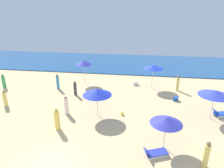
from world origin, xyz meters
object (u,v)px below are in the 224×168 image
object	(u,v)px
cooler_box_0	(176,99)
beachgoer_2	(5,99)
beachgoer_3	(178,83)
beachgoer_7	(66,106)
beachgoer_0	(206,155)
beachgoer_1	(75,88)
beachgoer_6	(57,120)
beachgoer_4	(4,81)
umbrella_1	(215,93)
lounge_chair_1_0	(220,114)
lounge_chair_3_0	(155,153)
beach_ball_2	(122,114)
umbrella_0	(84,62)
umbrella_4	(97,92)
umbrella_3	(166,120)
umbrella_2	(153,67)
cooler_box_1	(135,83)
beachgoer_5	(58,82)

from	to	relation	value
cooler_box_0	beachgoer_2	bearing A→B (deg)	133.05
beachgoer_3	beachgoer_7	world-z (taller)	beachgoer_3
beachgoer_0	beachgoer_3	size ratio (longest dim) A/B	0.99
beachgoer_1	beachgoer_2	distance (m)	6.57
beachgoer_6	beachgoer_7	world-z (taller)	beachgoer_6
beachgoer_3	beachgoer_2	bearing A→B (deg)	45.51
beachgoer_4	beachgoer_7	size ratio (longest dim) A/B	1.00
beachgoer_0	beachgoer_3	world-z (taller)	beachgoer_3
umbrella_1	lounge_chair_1_0	distance (m)	2.29
lounge_chair_3_0	beach_ball_2	bearing A→B (deg)	5.15
umbrella_0	beachgoer_6	xyz separation A→B (m)	(0.64, -9.95, -1.77)
umbrella_4	beach_ball_2	size ratio (longest dim) A/B	9.12
beachgoer_7	cooler_box_0	world-z (taller)	beachgoer_7
umbrella_4	beachgoer_4	xyz separation A→B (m)	(-11.98, 4.78, -1.42)
beachgoer_4	beachgoer_6	xyz separation A→B (m)	(9.40, -7.20, 0.04)
beachgoer_0	beachgoer_4	world-z (taller)	beachgoer_0
umbrella_3	beachgoer_3	distance (m)	10.44
beachgoer_1	cooler_box_0	bearing A→B (deg)	72.26
umbrella_2	lounge_chair_3_0	bearing A→B (deg)	-91.40
umbrella_3	lounge_chair_1_0	bearing A→B (deg)	42.82
lounge_chair_1_0	beachgoer_7	bearing A→B (deg)	76.91
umbrella_0	lounge_chair_1_0	xyz separation A→B (m)	(13.45, -6.32, -2.28)
umbrella_0	beachgoer_3	bearing A→B (deg)	-5.09
lounge_chair_1_0	beachgoer_0	world-z (taller)	beachgoer_0
lounge_chair_1_0	umbrella_2	world-z (taller)	umbrella_2
beachgoer_6	cooler_box_0	distance (m)	11.51
beachgoer_4	cooler_box_1	xyz separation A→B (m)	(14.93, 2.90, -0.54)
umbrella_4	beachgoer_3	world-z (taller)	umbrella_4
lounge_chair_1_0	beachgoer_1	world-z (taller)	beachgoer_1
umbrella_1	beachgoer_7	world-z (taller)	umbrella_1
beachgoer_3	beachgoer_5	distance (m)	13.29
beachgoer_1	cooler_box_0	distance (m)	10.24
beachgoer_2	cooler_box_0	size ratio (longest dim) A/B	2.85
umbrella_1	umbrella_3	distance (m)	5.94
umbrella_0	lounge_chair_3_0	size ratio (longest dim) A/B	1.77
beachgoer_0	cooler_box_0	xyz separation A→B (m)	(-0.27, 8.84, -0.62)
beachgoer_6	beach_ball_2	world-z (taller)	beachgoer_6
beachgoer_6	beachgoer_7	distance (m)	2.34
umbrella_0	cooler_box_1	xyz separation A→B (m)	(6.16, 0.15, -2.36)
beachgoer_3	beach_ball_2	xyz separation A→B (m)	(-5.52, -6.25, -0.71)
lounge_chair_1_0	umbrella_2	xyz separation A→B (m)	(-5.42, 5.83, 2.22)
lounge_chair_3_0	cooler_box_1	distance (m)	12.19
umbrella_1	beachgoer_7	distance (m)	12.14
beachgoer_1	beachgoer_4	distance (m)	8.83
beachgoer_0	beachgoer_5	world-z (taller)	beachgoer_5
lounge_chair_3_0	beach_ball_2	xyz separation A→B (m)	(-2.48, 4.73, -0.09)
beachgoer_0	beachgoer_1	size ratio (longest dim) A/B	1.09
umbrella_4	beachgoer_2	distance (m)	9.02
beachgoer_2	beachgoer_7	bearing A→B (deg)	-4.66
umbrella_1	beach_ball_2	size ratio (longest dim) A/B	9.40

